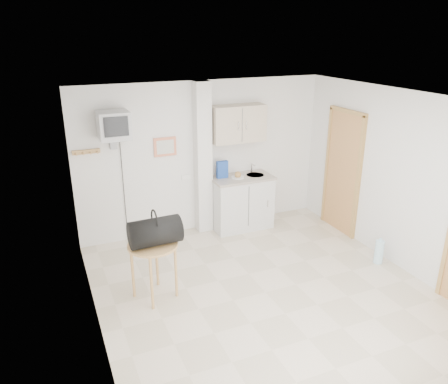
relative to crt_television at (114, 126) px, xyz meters
name	(u,v)px	position (x,y,z in m)	size (l,w,h in m)	color
ground	(266,292)	(1.45, -2.02, -1.94)	(4.50, 4.50, 0.00)	beige
room_envelope	(283,177)	(1.69, -1.93, -0.40)	(4.24, 4.54, 2.55)	white
kitchenette	(241,183)	(2.02, -0.02, -1.13)	(1.03, 0.58, 2.10)	silver
crt_television	(114,126)	(0.00, 0.00, 0.00)	(0.44, 0.45, 2.15)	slate
round_table	(153,252)	(0.10, -1.54, -1.29)	(0.63, 0.63, 0.75)	#B07F49
duffel_bag	(155,232)	(0.14, -1.57, -1.01)	(0.64, 0.36, 0.46)	black
water_bottle	(379,252)	(3.35, -1.99, -1.76)	(0.13, 0.13, 0.39)	#B7E6F8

